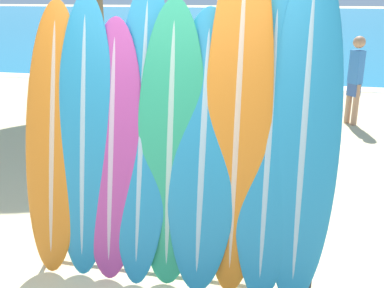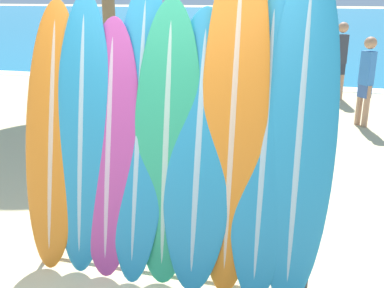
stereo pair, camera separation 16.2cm
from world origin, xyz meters
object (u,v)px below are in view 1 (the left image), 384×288
(surfboard_slot_5, at_px, (203,153))
(surfboard_slot_8, at_px, (303,137))
(surfboard_slot_7, at_px, (269,147))
(person_far_left, at_px, (328,57))
(surfboard_slot_1, at_px, (84,138))
(person_near_water, at_px, (104,82))
(surfboard_rack, at_px, (171,222))
(surfboard_slot_6, at_px, (238,122))
(surfboard_slot_2, at_px, (112,151))
(surfboard_slot_0, at_px, (54,139))
(person_mid_beach, at_px, (355,77))
(surfboard_slot_4, at_px, (171,147))
(surfboard_slot_3, at_px, (142,134))

(surfboard_slot_5, height_order, surfboard_slot_8, surfboard_slot_8)
(surfboard_slot_7, bearing_deg, person_far_left, 82.58)
(surfboard_slot_1, bearing_deg, person_near_water, 110.63)
(person_near_water, bearing_deg, surfboard_slot_8, -145.43)
(surfboard_rack, relative_size, surfboard_slot_6, 0.86)
(surfboard_slot_2, bearing_deg, surfboard_slot_1, 177.35)
(surfboard_slot_0, relative_size, surfboard_slot_2, 1.06)
(surfboard_slot_0, height_order, person_mid_beach, surfboard_slot_0)
(person_near_water, bearing_deg, surfboard_slot_7, -147.87)
(surfboard_slot_1, bearing_deg, person_far_left, 71.38)
(surfboard_slot_5, bearing_deg, surfboard_slot_4, 178.93)
(surfboard_slot_4, xyz_separation_m, surfboard_slot_5, (0.26, -0.00, -0.03))
(surfboard_slot_5, bearing_deg, person_far_left, 78.76)
(surfboard_slot_8, bearing_deg, surfboard_slot_5, -176.70)
(surfboard_slot_2, height_order, person_near_water, surfboard_slot_2)
(surfboard_slot_0, relative_size, surfboard_slot_6, 0.83)
(surfboard_rack, bearing_deg, surfboard_slot_8, 3.56)
(surfboard_slot_1, xyz_separation_m, person_mid_beach, (2.71, 5.01, -0.29))
(surfboard_rack, relative_size, person_near_water, 1.48)
(person_near_water, bearing_deg, surfboard_slot_5, -153.17)
(surfboard_slot_0, xyz_separation_m, surfboard_slot_1, (0.27, -0.00, 0.03))
(surfboard_slot_8, distance_m, person_far_left, 7.09)
(person_near_water, bearing_deg, person_mid_beach, -77.47)
(surfboard_slot_1, distance_m, surfboard_slot_6, 1.24)
(surfboard_slot_1, distance_m, surfboard_slot_3, 0.48)
(surfboard_slot_2, xyz_separation_m, surfboard_slot_8, (1.47, 0.05, 0.21))
(surfboard_slot_1, bearing_deg, surfboard_slot_5, -0.27)
(surfboard_slot_5, relative_size, person_far_left, 1.31)
(surfboard_slot_7, bearing_deg, surfboard_slot_4, -178.27)
(person_near_water, bearing_deg, surfboard_rack, -156.24)
(surfboard_slot_6, bearing_deg, surfboard_rack, -173.15)
(surfboard_slot_6, bearing_deg, surfboard_slot_4, -175.89)
(surfboard_slot_6, relative_size, surfboard_slot_8, 1.07)
(surfboard_slot_7, distance_m, person_far_left, 7.12)
(surfboard_slot_4, bearing_deg, surfboard_slot_8, 2.16)
(surfboard_slot_8, height_order, person_near_water, surfboard_slot_8)
(surfboard_slot_8, height_order, person_far_left, surfboard_slot_8)
(surfboard_slot_3, distance_m, surfboard_slot_7, 0.99)
(surfboard_slot_2, relative_size, surfboard_slot_6, 0.78)
(surfboard_slot_7, xyz_separation_m, person_mid_beach, (1.25, 4.99, -0.31))
(surfboard_slot_2, height_order, surfboard_slot_8, surfboard_slot_8)
(surfboard_slot_6, xyz_separation_m, person_mid_beach, (1.49, 4.98, -0.49))
(person_near_water, distance_m, person_far_left, 5.09)
(surfboard_rack, height_order, surfboard_slot_1, surfboard_slot_1)
(surfboard_slot_0, xyz_separation_m, person_far_left, (2.66, 7.08, -0.20))
(surfboard_slot_1, xyz_separation_m, surfboard_slot_5, (0.98, -0.00, -0.05))
(surfboard_slot_4, height_order, surfboard_slot_6, surfboard_slot_6)
(surfboard_slot_2, relative_size, person_far_left, 1.26)
(surfboard_slot_1, distance_m, surfboard_slot_4, 0.72)
(surfboard_rack, distance_m, person_far_left, 7.31)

